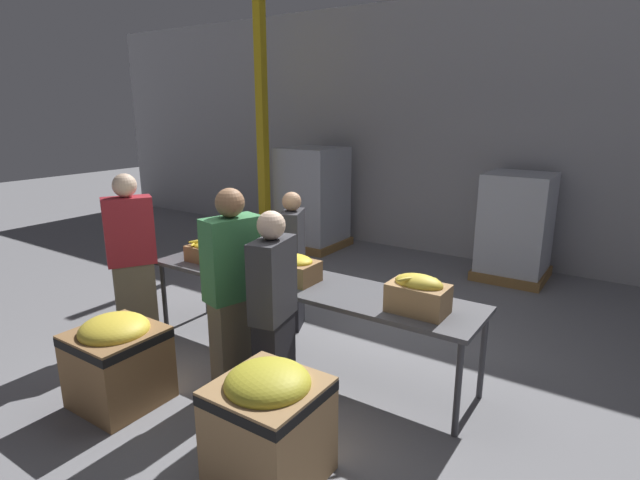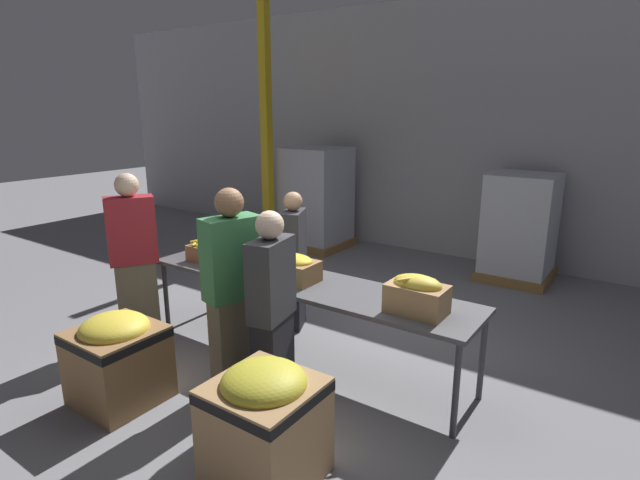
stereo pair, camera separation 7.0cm
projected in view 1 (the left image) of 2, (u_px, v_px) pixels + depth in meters
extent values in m
plane|color=gray|center=(303.00, 360.00, 4.84)|extent=(30.00, 30.00, 0.00)
cube|color=#A8A8AD|center=(462.00, 132.00, 7.74)|extent=(16.00, 0.08, 4.00)
cube|color=#4C4C51|center=(302.00, 283.00, 4.63)|extent=(3.35, 0.73, 0.04)
cylinder|color=#38383D|center=(164.00, 298.00, 5.36)|extent=(0.05, 0.05, 0.77)
cylinder|color=#38383D|center=(458.00, 389.00, 3.63)|extent=(0.05, 0.05, 0.77)
cylinder|color=#38383D|center=(206.00, 282.00, 5.85)|extent=(0.05, 0.05, 0.77)
cylinder|color=#38383D|center=(483.00, 356.00, 4.12)|extent=(0.05, 0.05, 0.77)
cube|color=olive|center=(208.00, 254.00, 5.18)|extent=(0.44, 0.26, 0.16)
ellipsoid|color=gold|center=(207.00, 246.00, 5.16)|extent=(0.37, 0.23, 0.07)
ellipsoid|color=gold|center=(198.00, 241.00, 5.18)|extent=(0.12, 0.19, 0.04)
ellipsoid|color=gold|center=(196.00, 243.00, 5.19)|extent=(0.18, 0.11, 0.05)
ellipsoid|color=gold|center=(212.00, 246.00, 5.09)|extent=(0.09, 0.16, 0.04)
ellipsoid|color=gold|center=(194.00, 244.00, 5.16)|extent=(0.12, 0.18, 0.04)
cube|color=olive|center=(293.00, 271.00, 4.60)|extent=(0.46, 0.32, 0.19)
ellipsoid|color=gold|center=(293.00, 260.00, 4.58)|extent=(0.40, 0.28, 0.10)
ellipsoid|color=gold|center=(285.00, 253.00, 4.69)|extent=(0.17, 0.10, 0.04)
ellipsoid|color=gold|center=(295.00, 258.00, 4.53)|extent=(0.06, 0.19, 0.05)
ellipsoid|color=gold|center=(280.00, 256.00, 4.59)|extent=(0.15, 0.13, 0.06)
cube|color=tan|center=(418.00, 298.00, 3.89)|extent=(0.46, 0.29, 0.23)
ellipsoid|color=yellow|center=(419.00, 283.00, 3.86)|extent=(0.39, 0.24, 0.14)
ellipsoid|color=yellow|center=(424.00, 279.00, 3.86)|extent=(0.20, 0.16, 0.05)
ellipsoid|color=yellow|center=(409.00, 279.00, 3.82)|extent=(0.16, 0.19, 0.04)
cube|color=#6B604C|center=(237.00, 344.00, 4.26)|extent=(0.32, 0.44, 0.83)
cube|color=#387A47|center=(232.00, 259.00, 4.06)|extent=(0.35, 0.52, 0.69)
sphere|color=#896042|center=(230.00, 203.00, 3.94)|extent=(0.24, 0.24, 0.24)
cube|color=black|center=(275.00, 362.00, 4.01)|extent=(0.28, 0.40, 0.77)
cube|color=#333338|center=(273.00, 279.00, 3.83)|extent=(0.30, 0.47, 0.64)
sphere|color=beige|center=(271.00, 225.00, 3.72)|extent=(0.22, 0.22, 0.22)
cube|color=black|center=(293.00, 296.00, 5.50)|extent=(0.31, 0.39, 0.72)
cube|color=#333338|center=(292.00, 238.00, 5.33)|extent=(0.35, 0.45, 0.59)
sphere|color=tan|center=(292.00, 201.00, 5.22)|extent=(0.20, 0.20, 0.20)
cube|color=#6B604C|center=(136.00, 301.00, 5.20)|extent=(0.39, 0.45, 0.83)
cube|color=maroon|center=(129.00, 231.00, 5.00)|extent=(0.44, 0.52, 0.68)
sphere|color=beige|center=(124.00, 185.00, 4.88)|extent=(0.23, 0.23, 0.23)
cube|color=olive|center=(119.00, 367.00, 4.08)|extent=(0.65, 0.65, 0.64)
cube|color=black|center=(115.00, 337.00, 4.01)|extent=(0.65, 0.65, 0.07)
ellipsoid|color=yellow|center=(114.00, 330.00, 3.99)|extent=(0.55, 0.55, 0.23)
cube|color=tan|center=(269.00, 432.00, 3.21)|extent=(0.65, 0.65, 0.69)
cube|color=black|center=(268.00, 392.00, 3.14)|extent=(0.65, 0.65, 0.07)
ellipsoid|color=gold|center=(268.00, 383.00, 3.12)|extent=(0.55, 0.55, 0.23)
cube|color=gold|center=(262.00, 131.00, 8.12)|extent=(0.14, 0.14, 4.00)
cube|color=olive|center=(511.00, 273.00, 7.17)|extent=(0.95, 0.95, 0.13)
cube|color=silver|center=(516.00, 222.00, 6.98)|extent=(0.87, 0.87, 1.37)
cube|color=olive|center=(313.00, 242.00, 8.78)|extent=(1.05, 1.05, 0.13)
cube|color=#B2B7C1|center=(313.00, 194.00, 8.56)|extent=(0.96, 0.96, 1.59)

